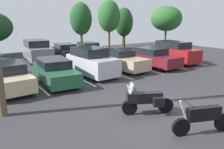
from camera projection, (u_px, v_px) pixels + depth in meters
The scene contains 17 objects.
ground at pixel (166, 111), 9.50m from camera, with size 44.00×44.00×0.10m, color #2D2D30.
motorcycle_touring at pixel (146, 100), 8.94m from camera, with size 2.00×1.22×1.35m.
motorcycle_second at pixel (203, 118), 7.40m from camera, with size 2.15×0.97×1.27m.
parking_stripes at pixel (58, 81), 14.01m from camera, with size 25.02×5.01×0.01m.
car_champagne at pixel (6, 77), 12.05m from camera, with size 2.16×4.64×1.51m.
car_green at pixel (55, 71), 13.55m from camera, with size 2.14×5.00×1.45m.
car_silver at pixel (91, 62), 15.23m from camera, with size 2.04×4.40×1.92m.
car_tan at pixel (122, 60), 17.02m from camera, with size 2.02×4.70×1.52m.
car_maroon at pixel (152, 57), 18.12m from camera, with size 2.04×4.79×1.54m.
car_red at pixel (175, 52), 19.72m from camera, with size 2.11×4.44×1.90m.
car_far_grey at pixel (37, 51), 20.42m from camera, with size 2.20×4.59×1.98m.
car_far_black at pixel (66, 51), 21.78m from camera, with size 2.17×4.89×1.47m.
car_far_white at pixel (89, 49), 23.55m from camera, with size 1.97×4.60×1.45m.
tree_center_right at pixel (166, 19), 32.50m from camera, with size 4.56×4.56×5.78m.
tree_rear at pixel (109, 16), 25.49m from camera, with size 2.61×2.61×6.03m.
tree_left at pixel (81, 19), 26.91m from camera, with size 2.69×2.69×5.87m.
tree_center at pixel (124, 22), 30.05m from camera, with size 2.48×2.48×5.39m.
Camera 1 is at (-6.88, -6.01, 3.79)m, focal length 35.14 mm.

